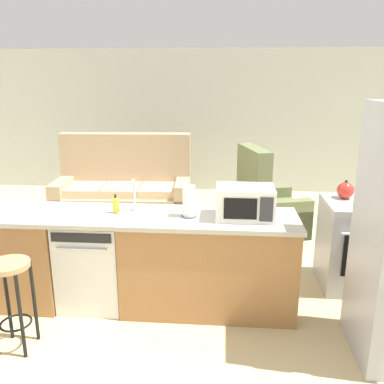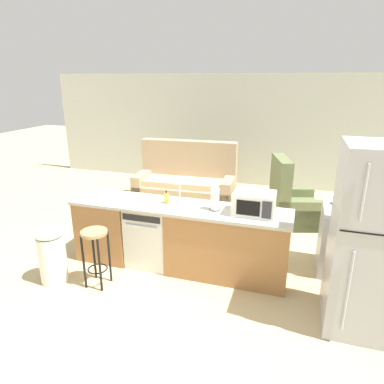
# 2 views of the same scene
# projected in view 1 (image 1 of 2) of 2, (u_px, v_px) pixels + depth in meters

# --- Properties ---
(ground_plane) EXTENTS (24.00, 24.00, 0.00)m
(ground_plane) POSITION_uv_depth(u_px,v_px,m) (123.00, 302.00, 3.92)
(ground_plane) COLOR tan
(wall_back) EXTENTS (10.00, 0.06, 2.60)m
(wall_back) POSITION_uv_depth(u_px,v_px,m) (191.00, 122.00, 7.57)
(wall_back) COLOR beige
(wall_back) RESTS_ON ground_plane
(kitchen_counter) EXTENTS (2.94, 0.66, 0.90)m
(kitchen_counter) POSITION_uv_depth(u_px,v_px,m) (146.00, 264.00, 3.78)
(kitchen_counter) COLOR #9E6B3D
(kitchen_counter) RESTS_ON ground_plane
(dishwasher) EXTENTS (0.58, 0.61, 0.84)m
(dishwasher) POSITION_uv_depth(u_px,v_px,m) (95.00, 262.00, 3.82)
(dishwasher) COLOR silver
(dishwasher) RESTS_ON ground_plane
(stove_range) EXTENTS (0.76, 0.68, 0.90)m
(stove_range) POSITION_uv_depth(u_px,v_px,m) (360.00, 245.00, 4.13)
(stove_range) COLOR #A8AAB2
(stove_range) RESTS_ON ground_plane
(microwave) EXTENTS (0.50, 0.37, 0.28)m
(microwave) POSITION_uv_depth(u_px,v_px,m) (245.00, 202.00, 3.54)
(microwave) COLOR white
(microwave) RESTS_ON kitchen_counter
(sink_faucet) EXTENTS (0.07, 0.18, 0.30)m
(sink_faucet) POSITION_uv_depth(u_px,v_px,m) (134.00, 197.00, 3.73)
(sink_faucet) COLOR silver
(sink_faucet) RESTS_ON kitchen_counter
(paper_towel_roll) EXTENTS (0.14, 0.14, 0.28)m
(paper_towel_roll) POSITION_uv_depth(u_px,v_px,m) (189.00, 202.00, 3.57)
(paper_towel_roll) COLOR #4C4C51
(paper_towel_roll) RESTS_ON kitchen_counter
(soap_bottle) EXTENTS (0.06, 0.06, 0.18)m
(soap_bottle) POSITION_uv_depth(u_px,v_px,m) (116.00, 205.00, 3.69)
(soap_bottle) COLOR yellow
(soap_bottle) RESTS_ON kitchen_counter
(kettle) EXTENTS (0.21, 0.17, 0.19)m
(kettle) POSITION_uv_depth(u_px,v_px,m) (346.00, 190.00, 4.13)
(kettle) COLOR red
(kettle) RESTS_ON stove_range
(bar_stool) EXTENTS (0.32, 0.32, 0.74)m
(bar_stool) POSITION_uv_depth(u_px,v_px,m) (11.00, 287.00, 3.13)
(bar_stool) COLOR tan
(bar_stool) RESTS_ON ground_plane
(couch) EXTENTS (2.04, 1.00, 1.27)m
(couch) POSITION_uv_depth(u_px,v_px,m) (125.00, 192.00, 6.24)
(couch) COLOR tan
(couch) RESTS_ON ground_plane
(armchair) EXTENTS (1.00, 1.04, 1.20)m
(armchair) POSITION_uv_depth(u_px,v_px,m) (266.00, 208.00, 5.62)
(armchair) COLOR #667047
(armchair) RESTS_ON ground_plane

